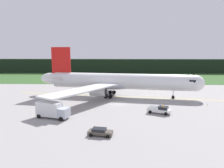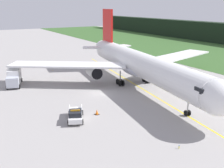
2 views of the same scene
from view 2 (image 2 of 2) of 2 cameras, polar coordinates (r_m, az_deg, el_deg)
ground at (r=53.78m, az=-2.45°, el=-1.98°), size 320.00×320.00×0.00m
taxiway_centerline_main at (r=57.96m, az=5.80°, el=-0.71°), size 68.15×10.97×0.01m
airliner at (r=57.63m, az=5.50°, el=4.12°), size 52.16×50.88×15.60m
ops_pickup_truck at (r=41.62m, az=-7.53°, el=-6.28°), size 5.66×3.93×1.94m
catering_truck at (r=62.45m, az=-19.55°, el=1.40°), size 7.65×4.46×3.63m
apron_cone at (r=43.63m, az=-3.14°, el=-5.80°), size 0.65×0.65×0.81m
taxiway_edge_light_east at (r=34.83m, az=13.67°, el=-12.44°), size 0.12×0.12×0.47m
taxiway_edge_light_west at (r=74.48m, az=-12.12°, el=2.92°), size 0.12×0.12×0.37m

